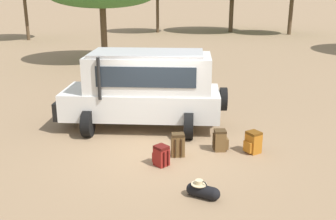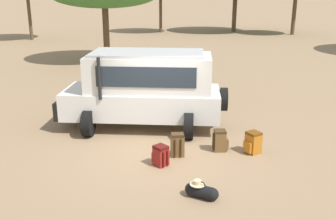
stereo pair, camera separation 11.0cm
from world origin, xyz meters
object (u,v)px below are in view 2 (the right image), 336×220
at_px(backpack_near_rear_wheel, 161,156).
at_px(safari_vehicle, 145,88).
at_px(backpack_beside_front_wheel, 177,145).
at_px(backpack_outermost, 253,143).
at_px(backpack_cluster_center, 220,141).
at_px(duffel_bag_low_black_case, 201,191).

bearing_deg(backpack_near_rear_wheel, safari_vehicle, 97.19).
xyz_separation_m(backpack_beside_front_wheel, backpack_outermost, (2.07, 0.09, -0.02)).
height_order(backpack_cluster_center, duffel_bag_low_black_case, backpack_cluster_center).
bearing_deg(backpack_outermost, backpack_cluster_center, 166.74).
bearing_deg(backpack_near_rear_wheel, duffel_bag_low_black_case, -63.92).
distance_m(backpack_near_rear_wheel, duffel_bag_low_black_case, 1.86).
bearing_deg(backpack_cluster_center, safari_vehicle, 134.45).
xyz_separation_m(backpack_cluster_center, duffel_bag_low_black_case, (-0.86, -2.51, -0.14)).
relative_size(backpack_beside_front_wheel, backpack_cluster_center, 1.07).
bearing_deg(backpack_beside_front_wheel, duffel_bag_low_black_case, -81.17).
bearing_deg(backpack_outermost, duffel_bag_low_black_case, -126.78).
relative_size(backpack_beside_front_wheel, backpack_outermost, 1.07).
xyz_separation_m(backpack_beside_front_wheel, backpack_cluster_center, (1.20, 0.29, -0.02)).
bearing_deg(safari_vehicle, backpack_cluster_center, -45.55).
bearing_deg(backpack_cluster_center, backpack_beside_front_wheel, -166.30).
height_order(safari_vehicle, backpack_beside_front_wheel, safari_vehicle).
bearing_deg(duffel_bag_low_black_case, backpack_near_rear_wheel, 116.08).
height_order(safari_vehicle, backpack_outermost, safari_vehicle).
bearing_deg(safari_vehicle, backpack_near_rear_wheel, -82.81).
height_order(backpack_beside_front_wheel, backpack_outermost, backpack_beside_front_wheel).
relative_size(safari_vehicle, backpack_cluster_center, 9.16).
distance_m(backpack_near_rear_wheel, backpack_outermost, 2.62).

